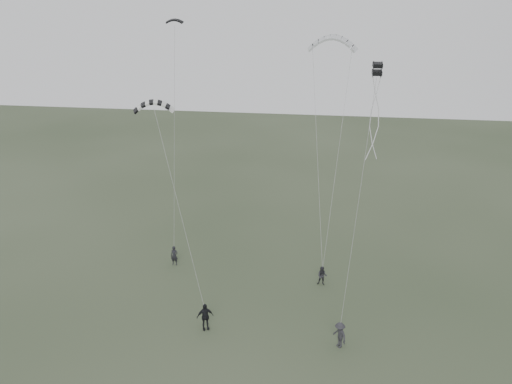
# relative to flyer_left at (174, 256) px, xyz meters

# --- Properties ---
(ground) EXTENTS (140.00, 140.00, 0.00)m
(ground) POSITION_rel_flyer_left_xyz_m (6.18, -7.36, -0.85)
(ground) COLOR #2F3C26
(ground) RESTS_ON ground
(flyer_left) EXTENTS (0.62, 0.41, 1.69)m
(flyer_left) POSITION_rel_flyer_left_xyz_m (0.00, 0.00, 0.00)
(flyer_left) COLOR black
(flyer_left) RESTS_ON ground
(flyer_right) EXTENTS (0.82, 0.67, 1.58)m
(flyer_right) POSITION_rel_flyer_left_xyz_m (12.43, -1.36, -0.06)
(flyer_right) COLOR #26252B
(flyer_right) RESTS_ON ground
(flyer_center) EXTENTS (1.24, 0.94, 1.95)m
(flyer_center) POSITION_rel_flyer_left_xyz_m (4.75, -8.30, 0.13)
(flyer_center) COLOR black
(flyer_center) RESTS_ON ground
(flyer_far) EXTENTS (1.24, 1.33, 1.80)m
(flyer_far) POSITION_rel_flyer_left_xyz_m (13.73, -8.83, 0.05)
(flyer_far) COLOR #28272C
(flyer_far) RESTS_ON ground
(kite_dark_small) EXTENTS (1.42, 0.63, 0.57)m
(kite_dark_small) POSITION_rel_flyer_left_xyz_m (-0.36, 4.75, 18.67)
(kite_dark_small) COLOR black
(kite_dark_small) RESTS_ON flyer_left
(kite_pale_large) EXTENTS (4.00, 1.67, 1.79)m
(kite_pale_large) POSITION_rel_flyer_left_xyz_m (12.24, 5.64, 17.39)
(kite_pale_large) COLOR #B5B8BB
(kite_pale_large) RESTS_ON flyer_right
(kite_striped) EXTENTS (2.82, 1.63, 1.20)m
(kite_striped) POSITION_rel_flyer_left_xyz_m (0.57, -3.86, 13.70)
(kite_striped) COLOR black
(kite_striped) RESTS_ON flyer_center
(kite_box) EXTENTS (0.59, 0.70, 0.77)m
(kite_box) POSITION_rel_flyer_left_xyz_m (15.00, -5.09, 16.30)
(kite_box) COLOR black
(kite_box) RESTS_ON flyer_far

